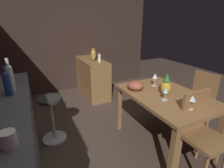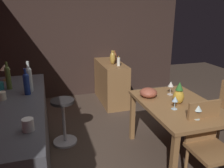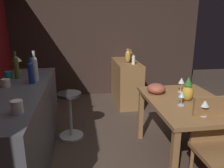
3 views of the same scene
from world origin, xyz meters
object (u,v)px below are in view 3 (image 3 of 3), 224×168
object	(u,v)px
pineapple_centerpiece	(188,90)
vase_brass	(128,56)
wine_glass_right	(205,104)
cup_teal	(8,75)
chair_near_window	(215,143)
fruit_bowl	(156,88)
wine_bottle_clear	(35,68)
cup_cream	(6,83)
wine_bottle_cobalt	(31,72)
cup_white	(17,107)
pillar_candle_tall	(133,60)
dining_table	(186,109)
wine_glass_left	(181,81)
vase_copper	(130,56)
counter_lamp	(17,60)
sideboard_cabinet	(126,82)
bar_stool	(70,114)
wine_bottle_olive	(16,66)
wine_glass_center	(182,95)

from	to	relation	value
pineapple_centerpiece	vase_brass	bearing A→B (deg)	8.01
wine_glass_right	cup_teal	world-z (taller)	cup_teal
chair_near_window	fruit_bowl	distance (m)	0.92
fruit_bowl	wine_bottle_clear	world-z (taller)	wine_bottle_clear
cup_teal	cup_cream	world-z (taller)	cup_teal
wine_bottle_cobalt	cup_white	xyz separation A→B (m)	(-0.87, -0.05, -0.09)
cup_cream	pillar_candle_tall	size ratio (longest dim) A/B	0.69
wine_bottle_cobalt	wine_glass_right	bearing A→B (deg)	-115.82
dining_table	wine_bottle_cobalt	distance (m)	1.80
wine_glass_right	cup_teal	distance (m)	2.27
wine_glass_left	wine_glass_right	distance (m)	0.72
wine_bottle_clear	wine_glass_right	bearing A→B (deg)	-119.00
chair_near_window	vase_brass	size ratio (longest dim) A/B	3.55
wine_glass_right	vase_copper	xyz separation A→B (m)	(2.49, 0.14, 0.06)
counter_lamp	vase_brass	distance (m)	1.95
pillar_candle_tall	vase_brass	size ratio (longest dim) A/B	0.70
sideboard_cabinet	cup_white	distance (m)	2.92
bar_stool	wine_bottle_olive	size ratio (longest dim) A/B	1.95
pineapple_centerpiece	pillar_candle_tall	size ratio (longest dim) A/B	1.49
sideboard_cabinet	wine_bottle_olive	distance (m)	2.27
wine_bottle_olive	cup_teal	world-z (taller)	wine_bottle_olive
wine_glass_right	pineapple_centerpiece	world-z (taller)	pineapple_centerpiece
chair_near_window	cup_cream	xyz separation A→B (m)	(0.81, 2.02, 0.44)
chair_near_window	wine_glass_right	size ratio (longest dim) A/B	5.75
chair_near_window	pineapple_centerpiece	distance (m)	0.63
dining_table	wine_glass_left	distance (m)	0.39
wine_glass_right	cup_cream	bearing A→B (deg)	69.67
fruit_bowl	dining_table	bearing A→B (deg)	-139.88
wine_glass_center	counter_lamp	size ratio (longest dim) A/B	0.68
wine_bottle_olive	vase_copper	size ratio (longest dim) A/B	1.51
wine_bottle_clear	vase_brass	bearing A→B (deg)	-45.70
wine_glass_left	wine_bottle_cobalt	bearing A→B (deg)	87.03
cup_teal	dining_table	bearing A→B (deg)	-108.00
cup_white	wine_bottle_olive	bearing A→B (deg)	13.60
cup_cream	vase_brass	world-z (taller)	vase_brass
fruit_bowl	cup_cream	distance (m)	1.72
sideboard_cabinet	wine_bottle_clear	world-z (taller)	wine_bottle_clear
pineapple_centerpiece	fruit_bowl	world-z (taller)	pineapple_centerpiece
cup_cream	counter_lamp	world-z (taller)	counter_lamp
pineapple_centerpiece	cup_white	bearing A→B (deg)	106.07
cup_white	fruit_bowl	bearing A→B (deg)	-61.26
wine_glass_left	wine_glass_right	world-z (taller)	wine_glass_left
bar_stool	sideboard_cabinet	bearing A→B (deg)	-39.03
cup_white	wine_glass_left	bearing A→B (deg)	-65.83
sideboard_cabinet	wine_glass_center	distance (m)	2.21
cup_teal	cup_white	world-z (taller)	cup_white
wine_glass_right	wine_bottle_clear	world-z (taller)	wine_bottle_clear
dining_table	pineapple_centerpiece	xyz separation A→B (m)	(0.01, 0.00, 0.21)
sideboard_cabinet	wine_bottle_clear	xyz separation A→B (m)	(-1.53, 1.43, 0.65)
bar_stool	wine_bottle_olive	distance (m)	0.94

